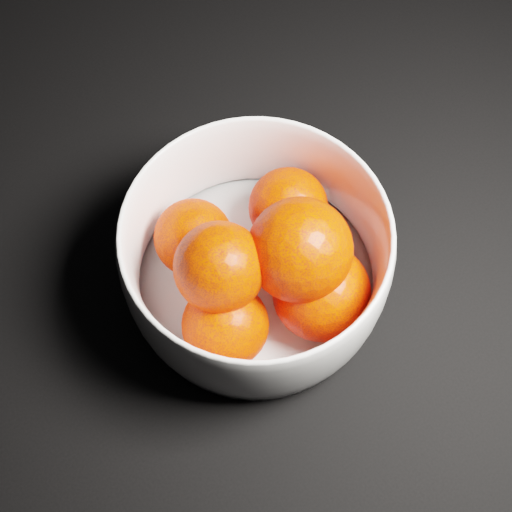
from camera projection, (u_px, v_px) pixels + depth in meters
ground at (475, 139)px, 0.66m from camera, size 3.00×3.00×0.00m
bowl at (256, 259)px, 0.55m from camera, size 0.21×0.21×0.10m
orange_pile at (267, 264)px, 0.54m from camera, size 0.16×0.16×0.11m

